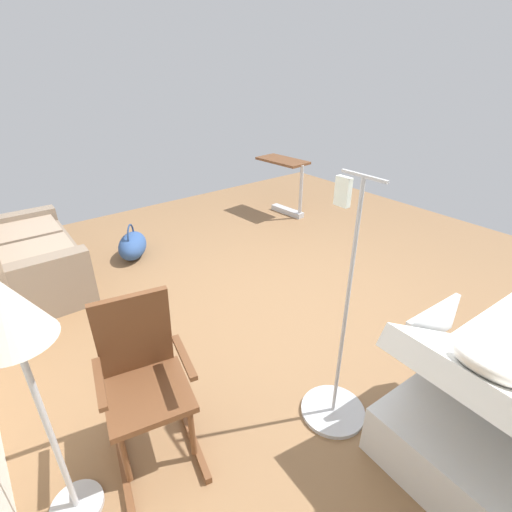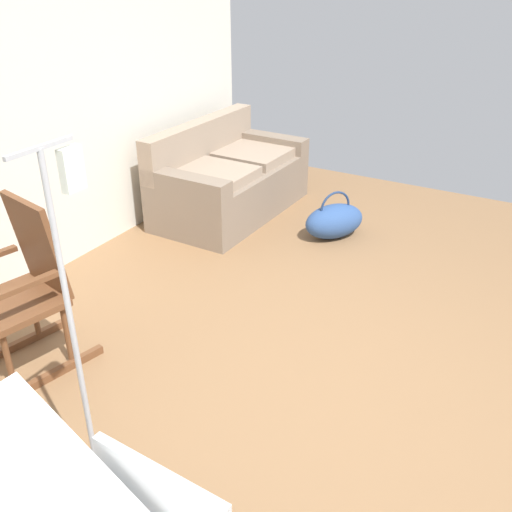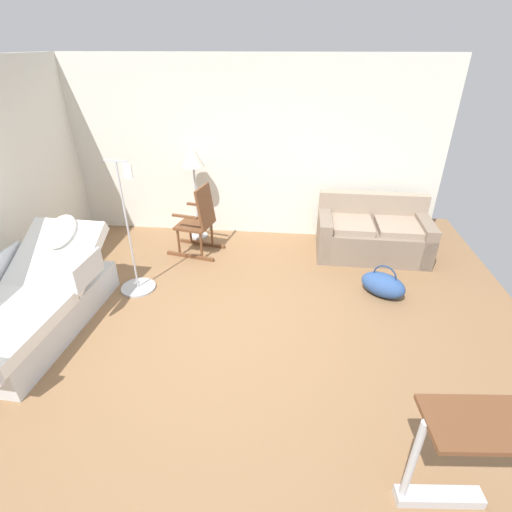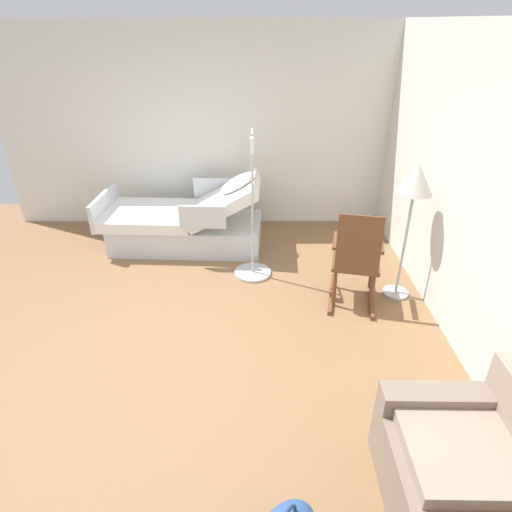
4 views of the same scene
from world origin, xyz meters
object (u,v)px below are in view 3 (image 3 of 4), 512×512
at_px(rocking_chair, 199,222).
at_px(iv_pole, 136,272).
at_px(floor_lamp, 193,163).
at_px(couch, 372,235).
at_px(duffel_bag, 383,285).
at_px(hospital_bed, 36,306).
at_px(overbed_table, 466,453).

height_order(rocking_chair, iv_pole, iv_pole).
bearing_deg(floor_lamp, couch, -6.34).
distance_m(duffel_bag, iv_pole, 3.13).
relative_size(hospital_bed, couch, 1.30).
bearing_deg(rocking_chair, hospital_bed, -124.85).
relative_size(overbed_table, iv_pole, 0.51).
xyz_separation_m(couch, overbed_table, (-0.03, -3.63, 0.23)).
relative_size(hospital_bed, rocking_chair, 2.00).
bearing_deg(rocking_chair, overbed_table, -53.32).
relative_size(hospital_bed, iv_pole, 1.25).
distance_m(rocking_chair, floor_lamp, 0.91).
relative_size(rocking_chair, iv_pole, 0.62).
height_order(couch, floor_lamp, floor_lamp).
bearing_deg(hospital_bed, iv_pole, 48.57).
xyz_separation_m(overbed_table, duffel_bag, (0.01, 2.51, -0.38)).
height_order(hospital_bed, duffel_bag, hospital_bed).
relative_size(couch, floor_lamp, 1.09).
height_order(floor_lamp, duffel_bag, floor_lamp).
bearing_deg(overbed_table, rocking_chair, 126.68).
height_order(rocking_chair, floor_lamp, floor_lamp).
bearing_deg(couch, iv_pole, -157.70).
height_order(hospital_bed, iv_pole, iv_pole).
bearing_deg(duffel_bag, couch, 88.99).
bearing_deg(hospital_bed, overbed_table, -20.52).
relative_size(couch, overbed_table, 1.88).
distance_m(hospital_bed, iv_pole, 1.18).
distance_m(hospital_bed, duffel_bag, 4.04).
xyz_separation_m(hospital_bed, rocking_chair, (1.36, 1.95, 0.20)).
bearing_deg(iv_pole, floor_lamp, 75.05).
height_order(rocking_chair, duffel_bag, rocking_chair).
distance_m(floor_lamp, overbed_table, 4.81).
height_order(hospital_bed, overbed_table, hospital_bed).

